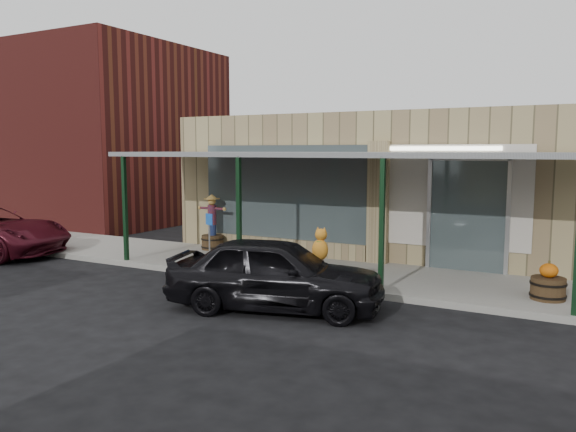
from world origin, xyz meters
The scene contains 9 objects.
ground centered at (0.00, 0.00, 0.00)m, with size 120.00×120.00×0.00m, color black.
sidewalk centered at (0.00, 3.60, 0.07)m, with size 40.00×3.20×0.15m, color gray.
storefront centered at (0.00, 8.16, 2.09)m, with size 12.00×6.25×4.20m.
awning centered at (0.00, 3.56, 3.01)m, with size 12.00×3.00×3.04m.
block_buildings_near centered at (2.01, 9.20, 3.77)m, with size 61.00×8.00×8.00m.
barrel_scarecrow centered at (-4.41, 4.65, 0.72)m, with size 1.01×0.82×1.69m.
barrel_pumpkin centered at (5.00, 3.12, 0.43)m, with size 0.75×0.75×0.80m.
handicap_sign centered at (-2.87, 2.40, 1.05)m, with size 0.28×0.12×1.40m.
parked_sedan centered at (0.24, 0.34, 0.73)m, with size 4.58×2.73×1.59m.
Camera 1 is at (5.60, -9.14, 3.15)m, focal length 35.00 mm.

